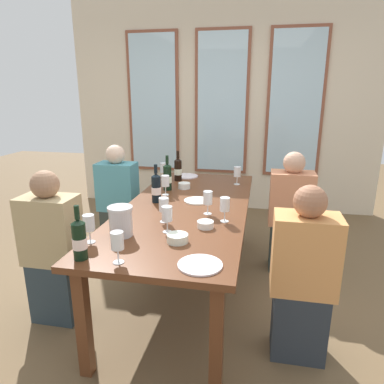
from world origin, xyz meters
name	(u,v)px	position (x,y,z in m)	size (l,w,h in m)	color
ground_plane	(187,288)	(0.00, 0.00, 0.00)	(12.00, 12.00, 0.00)	brown
back_wall_with_windows	(222,104)	(0.00, 2.27, 1.45)	(4.15, 0.10, 2.90)	beige
dining_table	(187,214)	(0.00, 0.00, 0.67)	(0.95, 2.24, 0.74)	#5B301A
white_plate_0	(200,265)	(0.28, -0.95, 0.74)	(0.24, 0.24, 0.01)	white
white_plate_1	(186,176)	(-0.21, 0.95, 0.74)	(0.25, 0.25, 0.01)	white
white_plate_2	(197,201)	(0.06, 0.13, 0.74)	(0.22, 0.22, 0.01)	white
metal_pitcher	(121,221)	(-0.28, -0.66, 0.84)	(0.16, 0.16, 0.19)	silver
wine_bottle_0	(178,169)	(-0.25, 0.77, 0.85)	(0.08, 0.08, 0.30)	black
wine_bottle_1	(79,239)	(-0.37, -1.00, 0.85)	(0.08, 0.08, 0.30)	black
wine_bottle_2	(156,188)	(-0.26, 0.04, 0.86)	(0.08, 0.08, 0.31)	black
wine_bottle_3	(167,177)	(-0.27, 0.41, 0.86)	(0.08, 0.08, 0.32)	black
tasting_bowl_0	(178,238)	(0.09, -0.69, 0.76)	(0.13, 0.13, 0.05)	white
tasting_bowl_1	(184,186)	(-0.13, 0.49, 0.77)	(0.11, 0.11, 0.05)	white
tasting_bowl_2	(205,224)	(0.22, -0.43, 0.76)	(0.11, 0.11, 0.04)	white
wine_glass_0	(165,182)	(-0.24, 0.25, 0.86)	(0.07, 0.07, 0.17)	white
wine_glass_1	(117,241)	(-0.15, -1.01, 0.86)	(0.07, 0.07, 0.17)	white
wine_glass_2	(164,206)	(-0.08, -0.38, 0.86)	(0.07, 0.07, 0.17)	white
wine_glass_3	(163,168)	(-0.41, 0.77, 0.86)	(0.07, 0.07, 0.17)	white
wine_glass_4	(225,206)	(0.33, -0.29, 0.86)	(0.07, 0.07, 0.17)	white
wine_glass_5	(167,214)	(-0.01, -0.55, 0.86)	(0.07, 0.07, 0.17)	white
wine_glass_6	(208,198)	(0.19, -0.16, 0.86)	(0.07, 0.07, 0.17)	white
wine_glass_7	(89,224)	(-0.42, -0.80, 0.86)	(0.07, 0.07, 0.17)	white
wine_glass_8	(237,172)	(0.34, 0.74, 0.86)	(0.07, 0.07, 0.17)	white
seated_person_0	(53,251)	(-0.84, -0.56, 0.53)	(0.38, 0.24, 1.11)	#2A3840
seated_person_1	(303,279)	(0.84, -0.60, 0.53)	(0.38, 0.24, 1.11)	#2A3139
seated_person_2	(118,202)	(-0.84, 0.60, 0.53)	(0.38, 0.24, 1.11)	#2F3834
seated_person_3	(290,216)	(0.84, 0.53, 0.53)	(0.38, 0.24, 1.11)	#2B3836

